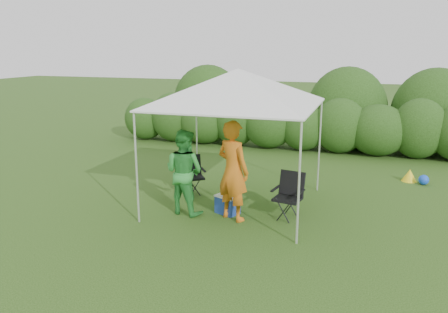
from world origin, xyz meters
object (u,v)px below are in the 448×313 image
(chair_left, at_px, (192,172))
(man, at_px, (233,171))
(woman, at_px, (184,172))
(chair_right, at_px, (289,192))
(canopy, at_px, (238,87))
(cooler, at_px, (228,204))

(chair_left, height_order, man, man)
(chair_left, bearing_deg, woman, -109.87)
(woman, bearing_deg, chair_right, -156.45)
(canopy, bearing_deg, woman, -138.80)
(chair_right, distance_m, cooler, 1.25)
(chair_right, height_order, chair_left, chair_right)
(canopy, xyz_separation_m, man, (0.15, -0.78, -1.50))
(chair_right, bearing_deg, man, -146.27)
(canopy, height_order, woman, canopy)
(chair_right, bearing_deg, cooler, -160.13)
(man, relative_size, cooler, 3.57)
(woman, height_order, cooler, woman)
(man, bearing_deg, cooler, -27.83)
(woman, distance_m, cooler, 1.08)
(cooler, bearing_deg, woman, -142.00)
(canopy, distance_m, woman, 1.99)
(chair_left, bearing_deg, cooler, -75.89)
(canopy, relative_size, chair_left, 3.63)
(cooler, bearing_deg, canopy, 109.73)
(canopy, distance_m, chair_right, 2.30)
(canopy, relative_size, chair_right, 3.45)
(man, bearing_deg, canopy, -54.76)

